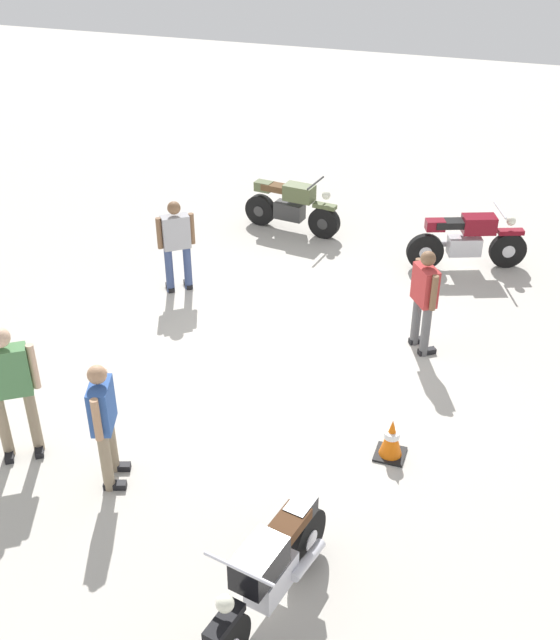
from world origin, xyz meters
name	(u,v)px	position (x,y,z in m)	size (l,w,h in m)	color
ground_plane	(277,354)	(0.00, 0.00, 0.00)	(40.00, 40.00, 0.00)	#B7B2A8
motorcycle_olive_vintage	(291,207)	(-4.15, -1.14, 0.49)	(0.74, 1.95, 1.07)	black
motorcycle_maroon_cruiser	(467,240)	(-3.65, 2.21, 0.52)	(0.93, 1.99, 1.09)	black
motorcycle_black_cruiser	(270,574)	(4.23, 1.39, 0.52)	(2.07, 0.81, 1.09)	black
person_in_blue_shirt	(104,418)	(3.09, -0.96, 0.89)	(0.62, 0.43, 1.58)	gray
person_in_red_shirt	(424,296)	(-0.79, 1.93, 0.89)	(0.56, 0.49, 1.58)	#59595B
person_in_gray_shirt	(176,242)	(-1.30, -2.16, 0.88)	(0.50, 0.55, 1.57)	#384772
person_in_green_shirt	(10,384)	(3.02, -2.20, 1.02)	(0.51, 0.60, 1.76)	gray
traffic_cone	(391,438)	(1.65, 2.01, 0.26)	(0.36, 0.36, 0.53)	black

